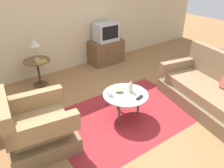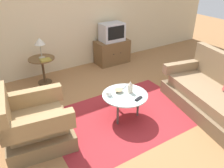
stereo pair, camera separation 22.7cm
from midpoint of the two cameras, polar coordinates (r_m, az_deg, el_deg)
ground_plane at (r=3.93m, az=2.71°, el=-8.54°), size 16.00×16.00×0.00m
back_wall at (r=5.44m, az=-14.60°, el=16.93°), size 9.00×0.12×2.70m
area_rug at (r=3.97m, az=1.60°, el=-8.02°), size 2.49×1.67×0.00m
armchair at (r=3.43m, az=-20.35°, el=-10.44°), size 1.03×1.00×0.88m
couch at (r=4.38m, az=22.18°, el=-1.90°), size 1.23×1.96×0.95m
coffee_table at (r=3.75m, az=1.68°, el=-3.04°), size 0.75×0.75×0.45m
side_table at (r=5.01m, az=-19.34°, el=4.00°), size 0.54×0.54×0.57m
tv_stand at (r=5.91m, az=-2.56°, el=8.05°), size 0.85×0.49×0.59m
television at (r=5.75m, az=-2.67°, el=12.87°), size 0.57×0.39×0.44m
table_lamp at (r=4.85m, az=-20.15°, el=9.45°), size 0.22×0.22×0.43m
vase at (r=3.73m, az=2.97°, el=-0.69°), size 0.08×0.08×0.21m
mug at (r=3.65m, az=-2.34°, el=-2.46°), size 0.13×0.08×0.08m
bowl at (r=3.77m, az=0.01°, el=-1.70°), size 0.14×0.14×0.05m
tv_remote_dark at (r=3.62m, az=5.17°, el=-3.43°), size 0.16×0.09×0.02m
tv_remote_silver at (r=3.93m, az=1.27°, el=-0.55°), size 0.15×0.13×0.02m
book at (r=4.80m, az=-18.64°, el=5.28°), size 0.21×0.17×0.03m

